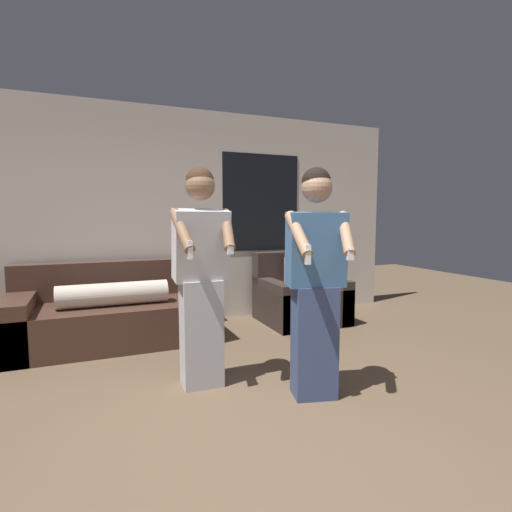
# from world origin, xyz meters

# --- Properties ---
(ground_plane) EXTENTS (14.00, 14.00, 0.00)m
(ground_plane) POSITION_xyz_m (0.00, 0.00, 0.00)
(ground_plane) COLOR brown
(wall_back) EXTENTS (6.30, 0.07, 2.70)m
(wall_back) POSITION_xyz_m (0.02, 3.22, 1.35)
(wall_back) COLOR silver
(wall_back) RESTS_ON ground_plane
(couch) EXTENTS (2.06, 0.99, 0.85)m
(couch) POSITION_xyz_m (-0.78, 2.69, 0.30)
(couch) COLOR #472D23
(couch) RESTS_ON ground_plane
(armchair) EXTENTS (0.99, 0.93, 0.89)m
(armchair) POSITION_xyz_m (1.51, 2.66, 0.31)
(armchair) COLOR #332823
(armchair) RESTS_ON ground_plane
(person_left) EXTENTS (0.49, 0.48, 1.75)m
(person_left) POSITION_xyz_m (-0.18, 1.21, 0.90)
(person_left) COLOR #B2B2B7
(person_left) RESTS_ON ground_plane
(person_right) EXTENTS (0.50, 0.53, 1.72)m
(person_right) POSITION_xyz_m (0.55, 0.70, 0.88)
(person_right) COLOR #384770
(person_right) RESTS_ON ground_plane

